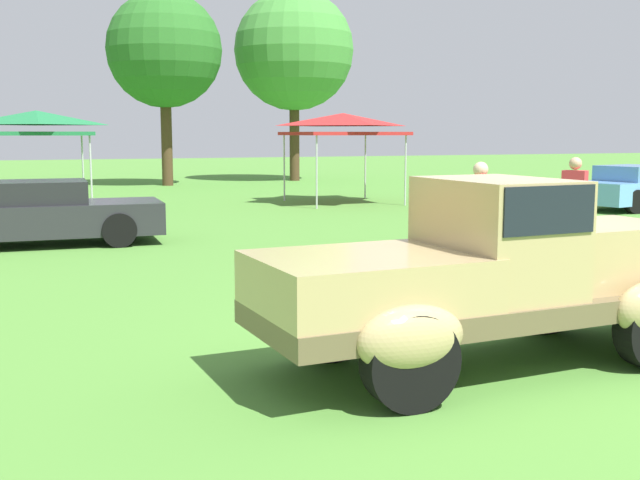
# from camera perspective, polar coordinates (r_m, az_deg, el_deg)

# --- Properties ---
(ground_plane) EXTENTS (120.00, 120.00, 0.00)m
(ground_plane) POSITION_cam_1_polar(r_m,az_deg,el_deg) (8.02, 13.75, -7.53)
(ground_plane) COLOR #4C8433
(feature_pickup_truck) EXTENTS (4.38, 1.97, 1.70)m
(feature_pickup_truck) POSITION_cam_1_polar(r_m,az_deg,el_deg) (7.12, 12.30, -2.29)
(feature_pickup_truck) COLOR brown
(feature_pickup_truck) RESTS_ON ground_plane
(show_car_charcoal) EXTENTS (4.36, 1.86, 1.22)m
(show_car_charcoal) POSITION_cam_1_polar(r_m,az_deg,el_deg) (15.48, -19.77, 1.84)
(show_car_charcoal) COLOR #28282D
(show_car_charcoal) RESTS_ON ground_plane
(show_car_skyblue) EXTENTS (4.12, 2.46, 1.22)m
(show_car_skyblue) POSITION_cam_1_polar(r_m,az_deg,el_deg) (23.34, 22.29, 3.59)
(show_car_skyblue) COLOR #669EDB
(show_car_skyblue) RESTS_ON ground_plane
(spectator_between_cars) EXTENTS (0.35, 0.45, 1.69)m
(spectator_between_cars) POSITION_cam_1_polar(r_m,az_deg,el_deg) (11.62, 11.68, 1.84)
(spectator_between_cars) COLOR #283351
(spectator_between_cars) RESTS_ON ground_plane
(spectator_by_row) EXTENTS (0.42, 0.47, 1.69)m
(spectator_by_row) POSITION_cam_1_polar(r_m,az_deg,el_deg) (14.31, 18.21, 2.71)
(spectator_by_row) COLOR #383838
(spectator_by_row) RESTS_ON ground_plane
(canopy_tent_left_field) EXTENTS (2.75, 2.75, 2.71)m
(canopy_tent_left_field) POSITION_cam_1_polar(r_m,az_deg,el_deg) (22.12, -20.19, 8.22)
(canopy_tent_left_field) COLOR #B7B7BC
(canopy_tent_left_field) RESTS_ON ground_plane
(canopy_tent_center_field) EXTENTS (3.11, 3.11, 2.71)m
(canopy_tent_center_field) POSITION_cam_1_polar(r_m,az_deg,el_deg) (23.49, 1.71, 8.64)
(canopy_tent_center_field) COLOR #B7B7BC
(canopy_tent_center_field) RESTS_ON ground_plane
(treeline_center) EXTENTS (4.58, 4.58, 7.70)m
(treeline_center) POSITION_cam_1_polar(r_m,az_deg,el_deg) (32.28, -11.41, 13.54)
(treeline_center) COLOR #47331E
(treeline_center) RESTS_ON ground_plane
(treeline_mid_right) EXTENTS (5.26, 5.26, 8.37)m
(treeline_mid_right) POSITION_cam_1_polar(r_m,az_deg,el_deg) (35.02, -1.93, 13.78)
(treeline_mid_right) COLOR #47331E
(treeline_mid_right) RESTS_ON ground_plane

